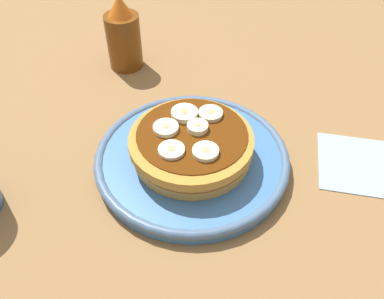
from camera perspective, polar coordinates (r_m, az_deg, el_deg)
The scene contains 11 objects.
ground_plane at distance 55.80cm, azimuth 0.00°, elevation -3.13°, with size 140.00×140.00×3.00cm, color olive.
plate at distance 53.87cm, azimuth 0.00°, elevation -1.23°, with size 26.08×26.08×2.14cm.
pancake_stack at distance 51.89cm, azimuth 0.18°, elevation 0.62°, with size 16.53×16.36×3.93cm.
banana_slice_0 at distance 51.03cm, azimuth 0.80°, elevation 3.18°, with size 2.73×2.73×1.03cm.
banana_slice_1 at distance 53.12cm, azimuth -1.08°, elevation 5.11°, with size 3.58×3.58×1.00cm.
banana_slice_2 at distance 47.97cm, azimuth 1.94°, elevation -0.33°, with size 3.25×3.25×0.82cm.
banana_slice_3 at distance 48.28cm, azimuth -2.94°, elevation -0.12°, with size 3.27×3.27×0.69cm.
banana_slice_4 at distance 51.14cm, azimuth -3.75°, elevation 3.05°, with size 3.29×3.29×0.85cm.
banana_slice_5 at distance 53.34cm, azimuth 2.66°, elevation 5.11°, with size 3.27×3.27×0.79cm.
napkin at distance 59.06cm, azimuth 22.80°, elevation -1.96°, with size 11.00×11.00×0.30cm, color #99B2BF.
syrup_bottle at distance 71.89cm, azimuth -9.76°, elevation 15.65°, with size 5.94×5.94×12.98cm.
Camera 1 is at (-7.22, 36.87, 39.76)cm, focal length 37.40 mm.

